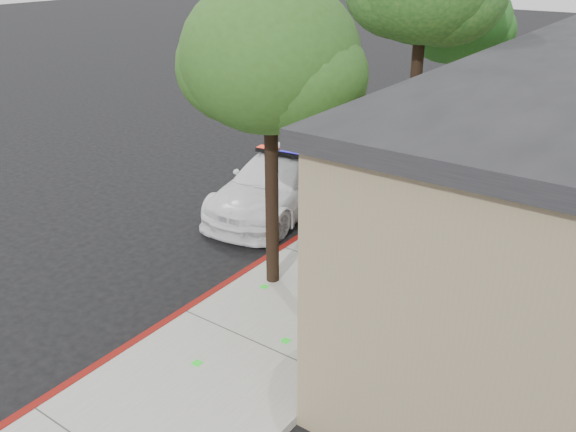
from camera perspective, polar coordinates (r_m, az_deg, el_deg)
The scene contains 7 objects.
ground at distance 11.08m, azimuth -10.03°, elevation -9.30°, with size 120.00×120.00×0.00m, color black.
sidewalk at distance 12.22m, azimuth 5.38°, elevation -5.16°, with size 3.20×60.00×0.15m, color #9A978C.
red_curb at distance 12.95m, azimuth -0.50°, elevation -3.21°, with size 0.14×60.00×0.16m, color maroon.
police_car at distance 14.89m, azimuth -0.81°, elevation 3.29°, with size 2.64×5.17×1.56m.
fire_hydrant at distance 12.62m, azimuth 3.26°, elevation -1.89°, with size 0.40×0.35×0.70m.
street_tree_near at distance 10.25m, azimuth -1.71°, elevation 14.22°, with size 3.31×3.02×5.52m.
street_tree_far at distance 17.85m, azimuth 16.09°, elevation 16.99°, with size 2.80×2.83×5.21m.
Camera 1 is at (6.82, -6.28, 6.07)m, focal length 37.54 mm.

